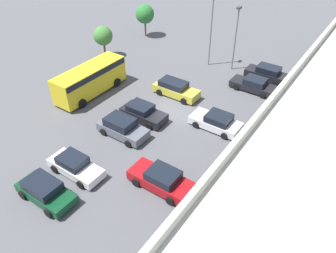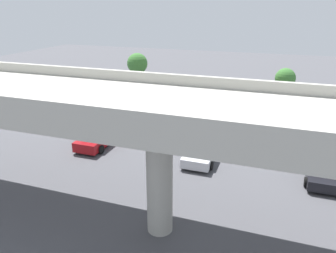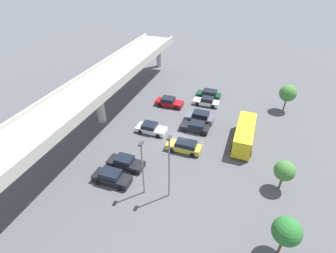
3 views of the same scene
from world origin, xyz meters
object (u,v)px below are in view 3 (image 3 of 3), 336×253
(parked_car_7, at_px, (206,101))
(parked_car_0, at_px, (112,177))
(parked_car_8, at_px, (209,94))
(parked_car_2, at_px, (184,146))
(tree_front_left, at_px, (287,231))
(parked_car_6, at_px, (169,102))
(lamp_post_near_aisle, at_px, (142,165))
(shuttle_bus, at_px, (245,133))
(parked_car_4, at_px, (195,127))
(tree_front_centre, at_px, (285,171))
(parked_car_5, at_px, (200,117))
(tree_front_far_right, at_px, (288,93))
(parked_car_1, at_px, (125,162))
(parked_car_3, at_px, (151,128))
(lamp_post_mid_lot, at_px, (169,164))

(parked_car_7, bearing_deg, parked_car_0, 73.68)
(parked_car_7, height_order, parked_car_8, parked_car_8)
(parked_car_2, relative_size, tree_front_left, 1.09)
(parked_car_6, relative_size, lamp_post_near_aisle, 0.67)
(parked_car_8, xyz_separation_m, shuttle_bus, (-12.03, -7.65, 1.00))
(parked_car_4, bearing_deg, tree_front_centre, 147.06)
(parked_car_2, bearing_deg, lamp_post_near_aisle, 76.09)
(parked_car_5, distance_m, tree_front_far_right, 15.48)
(parked_car_1, bearing_deg, tree_front_far_right, 48.67)
(parked_car_3, distance_m, parked_car_7, 12.64)
(parked_car_8, xyz_separation_m, lamp_post_near_aisle, (-25.29, 1.99, 3.56))
(shuttle_bus, height_order, tree_front_centre, tree_front_centre)
(tree_front_left, bearing_deg, parked_car_8, 24.60)
(tree_front_far_right, bearing_deg, parked_car_4, 130.80)
(parked_car_4, bearing_deg, parked_car_5, -90.31)
(shuttle_bus, distance_m, lamp_post_mid_lot, 14.76)
(parked_car_1, relative_size, shuttle_bus, 0.58)
(parked_car_0, height_order, tree_front_centre, tree_front_centre)
(parked_car_0, height_order, lamp_post_mid_lot, lamp_post_mid_lot)
(parked_car_5, distance_m, lamp_post_mid_lot, 16.79)
(lamp_post_mid_lot, bearing_deg, parked_car_3, 32.05)
(parked_car_5, xyz_separation_m, shuttle_bus, (-3.56, -7.30, 0.94))
(lamp_post_near_aisle, bearing_deg, tree_front_left, -99.12)
(parked_car_7, bearing_deg, lamp_post_mid_lot, 91.71)
(parked_car_5, bearing_deg, parked_car_1, 64.95)
(parked_car_5, bearing_deg, lamp_post_mid_lot, 91.73)
(parked_car_5, relative_size, parked_car_6, 0.94)
(parked_car_5, relative_size, parked_car_8, 1.02)
(tree_front_left, relative_size, tree_front_centre, 1.13)
(parked_car_5, xyz_separation_m, tree_front_left, (-19.17, -12.31, 2.34))
(parked_car_1, distance_m, parked_car_6, 16.67)
(tree_front_far_right, bearing_deg, lamp_post_mid_lot, 153.23)
(shuttle_bus, bearing_deg, parked_car_4, -95.31)
(tree_front_left, bearing_deg, parked_car_0, 82.36)
(parked_car_5, bearing_deg, parked_car_2, 88.76)
(parked_car_4, relative_size, parked_car_5, 0.96)
(parked_car_6, bearing_deg, lamp_post_mid_lot, -70.50)
(parked_car_6, distance_m, lamp_post_near_aisle, 20.57)
(parked_car_1, xyz_separation_m, lamp_post_mid_lot, (-2.65, -6.86, 4.18))
(parked_car_2, height_order, lamp_post_near_aisle, lamp_post_near_aisle)
(parked_car_5, xyz_separation_m, lamp_post_near_aisle, (-16.82, 2.34, 3.51))
(parked_car_7, bearing_deg, parked_car_5, 91.67)
(parked_car_8, bearing_deg, parked_car_7, 93.63)
(tree_front_left, bearing_deg, tree_front_centre, 0.00)
(tree_front_centre, bearing_deg, parked_car_7, 37.21)
(parked_car_5, bearing_deg, tree_front_far_right, -147.36)
(tree_front_far_right, bearing_deg, parked_car_1, 138.67)
(parked_car_1, relative_size, parked_car_6, 0.98)
(parked_car_8, distance_m, tree_front_centre, 23.19)
(parked_car_1, xyz_separation_m, parked_car_3, (8.11, -0.12, 0.02))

